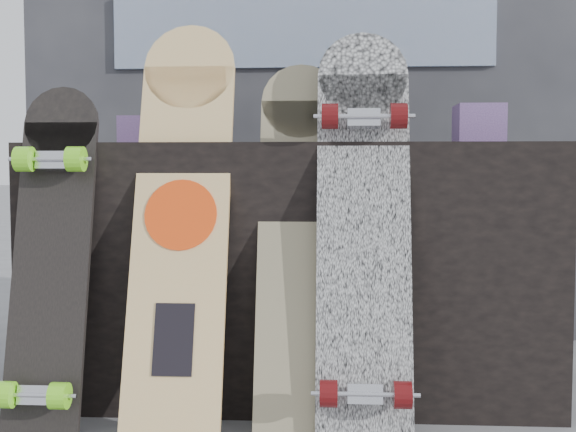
# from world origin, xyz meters

# --- Properties ---
(vendor_table) EXTENTS (1.60, 0.60, 0.80)m
(vendor_table) POSITION_xyz_m (0.00, 0.50, 0.40)
(vendor_table) COLOR black
(vendor_table) RESTS_ON ground
(booth) EXTENTS (2.40, 0.22, 2.20)m
(booth) POSITION_xyz_m (0.00, 1.35, 1.10)
(booth) COLOR #303035
(booth) RESTS_ON ground
(merch_box_purple) EXTENTS (0.18, 0.12, 0.10)m
(merch_box_purple) POSITION_xyz_m (-0.49, 0.58, 0.85)
(merch_box_purple) COLOR #493369
(merch_box_purple) RESTS_ON vendor_table
(merch_box_small) EXTENTS (0.14, 0.14, 0.12)m
(merch_box_small) POSITION_xyz_m (0.57, 0.43, 0.86)
(merch_box_small) COLOR #493369
(merch_box_small) RESTS_ON vendor_table
(merch_box_flat) EXTENTS (0.22, 0.10, 0.06)m
(merch_box_flat) POSITION_xyz_m (0.10, 0.67, 0.83)
(merch_box_flat) COLOR #D1B78C
(merch_box_flat) RESTS_ON vendor_table
(longboard_geisha) EXTENTS (0.27, 0.39, 1.16)m
(longboard_geisha) POSITION_xyz_m (-0.29, 0.18, 0.61)
(longboard_geisha) COLOR beige
(longboard_geisha) RESTS_ON ground
(longboard_celtic) EXTENTS (0.23, 0.34, 1.04)m
(longboard_celtic) POSITION_xyz_m (0.03, 0.20, 0.55)
(longboard_celtic) COLOR beige
(longboard_celtic) RESTS_ON ground
(longboard_cascadia) EXTENTS (0.26, 0.36, 1.12)m
(longboard_cascadia) POSITION_xyz_m (0.21, 0.14, 0.58)
(longboard_cascadia) COLOR white
(longboard_cascadia) RESTS_ON ground
(skateboard_dark) EXTENTS (0.22, 0.31, 0.96)m
(skateboard_dark) POSITION_xyz_m (-0.65, 0.12, 0.50)
(skateboard_dark) COLOR black
(skateboard_dark) RESTS_ON ground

